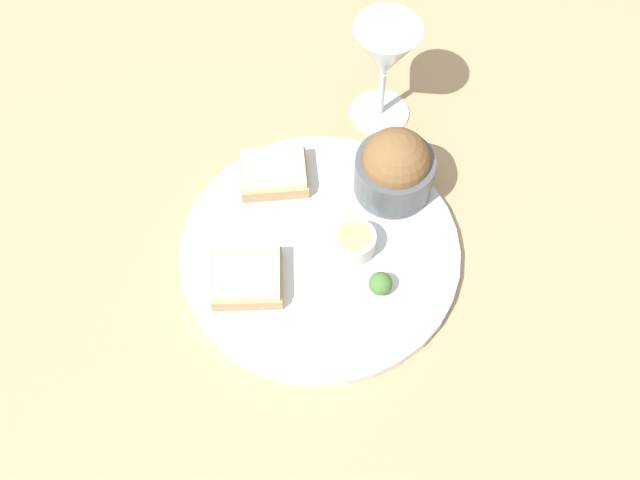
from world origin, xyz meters
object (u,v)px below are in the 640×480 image
sauce_ramekin (354,241)px  salad_bowl (395,168)px  cheese_toast_near (247,277)px  cheese_toast_far (274,173)px  wine_glass (385,56)px

sauce_ramekin → salad_bowl: bearing=-140.2°
cheese_toast_near → cheese_toast_far: (-0.07, -0.12, 0.00)m
cheese_toast_far → wine_glass: size_ratio=0.62×
cheese_toast_near → cheese_toast_far: 0.14m
sauce_ramekin → wine_glass: bearing=-121.0°
wine_glass → salad_bowl: bearing=73.7°
cheese_toast_near → cheese_toast_far: same height
sauce_ramekin → cheese_toast_far: (0.05, -0.12, -0.00)m
sauce_ramekin → cheese_toast_far: 0.13m
cheese_toast_near → salad_bowl: bearing=-163.2°
sauce_ramekin → wine_glass: size_ratio=0.32×
salad_bowl → wine_glass: (-0.03, -0.12, 0.05)m
salad_bowl → wine_glass: bearing=-106.3°
salad_bowl → sauce_ramekin: size_ratio=1.91×
wine_glass → cheese_toast_far: bearing=19.8°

